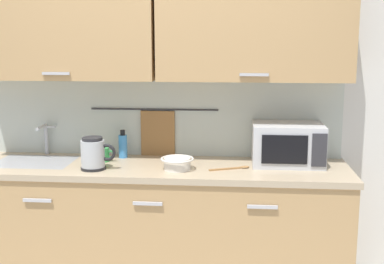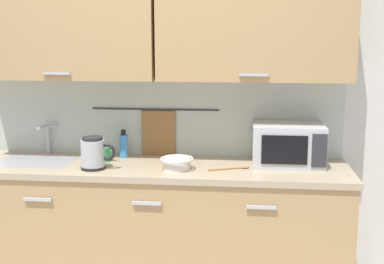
{
  "view_description": "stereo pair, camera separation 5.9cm",
  "coord_description": "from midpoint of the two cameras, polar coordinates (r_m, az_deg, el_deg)",
  "views": [
    {
      "loc": [
        0.52,
        -2.88,
        1.72
      ],
      "look_at": [
        0.24,
        0.33,
        1.12
      ],
      "focal_mm": 47.15,
      "sensor_mm": 36.0,
      "label": 1
    },
    {
      "loc": [
        0.58,
        -2.88,
        1.72
      ],
      "look_at": [
        0.24,
        0.33,
        1.12
      ],
      "focal_mm": 47.15,
      "sensor_mm": 36.0,
      "label": 2
    }
  ],
  "objects": [
    {
      "name": "counter_unit",
      "position": [
        3.47,
        -4.72,
        -10.86
      ],
      "size": [
        2.53,
        0.64,
        0.9
      ],
      "color": "tan",
      "rests_on": "ground"
    },
    {
      "name": "back_wall_assembly",
      "position": [
        3.46,
        -4.16,
        7.25
      ],
      "size": [
        3.7,
        0.41,
        2.5
      ],
      "color": "silver",
      "rests_on": "ground"
    },
    {
      "name": "sink_faucet",
      "position": [
        3.74,
        -16.71,
        -0.33
      ],
      "size": [
        0.09,
        0.17,
        0.22
      ],
      "color": "#B2B5BA",
      "rests_on": "counter_unit"
    },
    {
      "name": "microwave",
      "position": [
        3.37,
        10.26,
        -1.35
      ],
      "size": [
        0.46,
        0.35,
        0.27
      ],
      "color": "silver",
      "rests_on": "counter_unit"
    },
    {
      "name": "electric_kettle",
      "position": [
        3.26,
        -11.59,
        -2.43
      ],
      "size": [
        0.23,
        0.16,
        0.21
      ],
      "color": "black",
      "rests_on": "counter_unit"
    },
    {
      "name": "dish_soap_bottle",
      "position": [
        3.55,
        -8.3,
        -1.52
      ],
      "size": [
        0.06,
        0.06,
        0.2
      ],
      "color": "#3F8CD8",
      "rests_on": "counter_unit"
    },
    {
      "name": "mug_near_sink",
      "position": [
        3.47,
        -10.43,
        -2.53
      ],
      "size": [
        0.12,
        0.08,
        0.09
      ],
      "color": "green",
      "rests_on": "counter_unit"
    },
    {
      "name": "mixing_bowl",
      "position": [
        3.2,
        -2.21,
        -3.49
      ],
      "size": [
        0.21,
        0.21,
        0.08
      ],
      "color": "silver",
      "rests_on": "counter_unit"
    },
    {
      "name": "wooden_spoon",
      "position": [
        3.23,
        4.29,
        -4.08
      ],
      "size": [
        0.26,
        0.13,
        0.01
      ],
      "color": "#9E7042",
      "rests_on": "counter_unit"
    }
  ]
}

